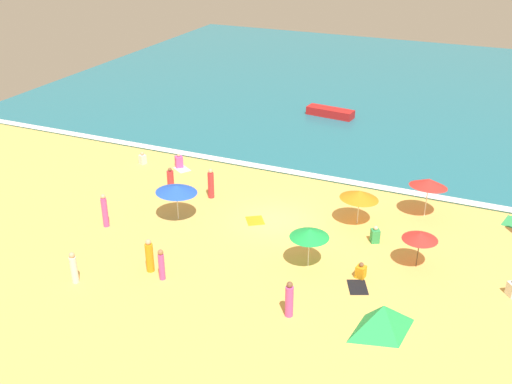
{
  "coord_description": "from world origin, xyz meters",
  "views": [
    {
      "loc": [
        10.38,
        -26.64,
        15.72
      ],
      "look_at": [
        -1.8,
        1.35,
        0.8
      ],
      "focal_mm": 41.75,
      "sensor_mm": 36.0,
      "label": 1
    }
  ],
  "objects_px": {
    "beachgoer_11": "(74,268)",
    "beachgoer_2": "(179,161)",
    "beachgoer_0": "(211,184)",
    "beach_umbrella_1": "(360,195)",
    "beachgoer_5": "(289,300)",
    "beachgoer_8": "(161,265)",
    "beachgoer_12": "(361,271)",
    "beach_umbrella_3": "(420,236)",
    "beachgoer_4": "(171,181)",
    "beach_umbrella_0": "(429,183)",
    "beachgoer_10": "(375,235)",
    "beachgoer_1": "(150,256)",
    "beachgoer_7": "(143,159)",
    "small_boat_0": "(330,112)",
    "beach_umbrella_4": "(309,233)",
    "beach_tent": "(383,318)",
    "beachgoer_6": "(105,211)",
    "beach_umbrella_2": "(177,189)"
  },
  "relations": [
    {
      "from": "beachgoer_2",
      "to": "beachgoer_6",
      "type": "bearing_deg",
      "value": -87.21
    },
    {
      "from": "beach_tent",
      "to": "beachgoer_7",
      "type": "relative_size",
      "value": 3.46
    },
    {
      "from": "beachgoer_2",
      "to": "beachgoer_4",
      "type": "distance_m",
      "value": 3.67
    },
    {
      "from": "beachgoer_0",
      "to": "beachgoer_2",
      "type": "height_order",
      "value": "beachgoer_0"
    },
    {
      "from": "beachgoer_0",
      "to": "beachgoer_11",
      "type": "bearing_deg",
      "value": -99.42
    },
    {
      "from": "beachgoer_0",
      "to": "beachgoer_2",
      "type": "bearing_deg",
      "value": 141.97
    },
    {
      "from": "beachgoer_5",
      "to": "beachgoer_1",
      "type": "bearing_deg",
      "value": 175.52
    },
    {
      "from": "beach_umbrella_4",
      "to": "beachgoer_5",
      "type": "relative_size",
      "value": 1.31
    },
    {
      "from": "beachgoer_12",
      "to": "beach_umbrella_3",
      "type": "bearing_deg",
      "value": 41.32
    },
    {
      "from": "beachgoer_12",
      "to": "small_boat_0",
      "type": "xyz_separation_m",
      "value": [
        -8.07,
        21.41,
        0.09
      ]
    },
    {
      "from": "beachgoer_11",
      "to": "beachgoer_1",
      "type": "bearing_deg",
      "value": 39.28
    },
    {
      "from": "beach_umbrella_0",
      "to": "beachgoer_1",
      "type": "relative_size",
      "value": 1.45
    },
    {
      "from": "beach_tent",
      "to": "beachgoer_7",
      "type": "distance_m",
      "value": 21.37
    },
    {
      "from": "beachgoer_11",
      "to": "beachgoer_2",
      "type": "bearing_deg",
      "value": 99.75
    },
    {
      "from": "beachgoer_7",
      "to": "beachgoer_10",
      "type": "xyz_separation_m",
      "value": [
        16.57,
        -3.89,
        0.05
      ]
    },
    {
      "from": "beachgoer_7",
      "to": "small_boat_0",
      "type": "distance_m",
      "value": 16.55
    },
    {
      "from": "beachgoer_10",
      "to": "small_boat_0",
      "type": "xyz_separation_m",
      "value": [
        -7.93,
        18.0,
        0.03
      ]
    },
    {
      "from": "beachgoer_2",
      "to": "beachgoer_7",
      "type": "xyz_separation_m",
      "value": [
        -2.51,
        -0.47,
        -0.05
      ]
    },
    {
      "from": "beachgoer_8",
      "to": "beachgoer_12",
      "type": "relative_size",
      "value": 1.97
    },
    {
      "from": "beachgoer_5",
      "to": "beachgoer_12",
      "type": "relative_size",
      "value": 2.12
    },
    {
      "from": "beachgoer_10",
      "to": "beachgoer_1",
      "type": "bearing_deg",
      "value": -143.08
    },
    {
      "from": "beach_umbrella_3",
      "to": "beachgoer_10",
      "type": "distance_m",
      "value": 3.06
    },
    {
      "from": "beach_umbrella_3",
      "to": "beachgoer_5",
      "type": "height_order",
      "value": "beach_umbrella_3"
    },
    {
      "from": "beach_umbrella_2",
      "to": "beach_umbrella_3",
      "type": "xyz_separation_m",
      "value": [
        12.86,
        0.41,
        -0.16
      ]
    },
    {
      "from": "beachgoer_1",
      "to": "small_boat_0",
      "type": "distance_m",
      "value": 24.87
    },
    {
      "from": "beachgoer_10",
      "to": "beachgoer_4",
      "type": "bearing_deg",
      "value": 175.56
    },
    {
      "from": "beachgoer_1",
      "to": "beachgoer_4",
      "type": "xyz_separation_m",
      "value": [
        -3.55,
        7.82,
        -0.09
      ]
    },
    {
      "from": "beachgoer_7",
      "to": "beachgoer_12",
      "type": "height_order",
      "value": "beachgoer_7"
    },
    {
      "from": "beachgoer_11",
      "to": "small_boat_0",
      "type": "distance_m",
      "value": 27.28
    },
    {
      "from": "beach_umbrella_2",
      "to": "beach_umbrella_4",
      "type": "height_order",
      "value": "beach_umbrella_2"
    },
    {
      "from": "beachgoer_6",
      "to": "small_boat_0",
      "type": "bearing_deg",
      "value": 75.51
    },
    {
      "from": "beachgoer_4",
      "to": "beachgoer_7",
      "type": "distance_m",
      "value": 4.89
    },
    {
      "from": "beach_umbrella_3",
      "to": "beachgoer_4",
      "type": "bearing_deg",
      "value": 170.77
    },
    {
      "from": "beach_umbrella_4",
      "to": "beachgoer_7",
      "type": "height_order",
      "value": "beach_umbrella_4"
    },
    {
      "from": "beachgoer_4",
      "to": "beachgoer_1",
      "type": "bearing_deg",
      "value": -65.6
    },
    {
      "from": "beach_umbrella_0",
      "to": "beach_umbrella_3",
      "type": "height_order",
      "value": "beach_umbrella_0"
    },
    {
      "from": "beach_tent",
      "to": "beach_umbrella_1",
      "type": "bearing_deg",
      "value": 110.94
    },
    {
      "from": "beach_tent",
      "to": "beachgoer_6",
      "type": "xyz_separation_m",
      "value": [
        -15.55,
        2.74,
        0.29
      ]
    },
    {
      "from": "beachgoer_4",
      "to": "beachgoer_5",
      "type": "distance_m",
      "value": 13.63
    },
    {
      "from": "beachgoer_8",
      "to": "beachgoer_5",
      "type": "bearing_deg",
      "value": -1.85
    },
    {
      "from": "beach_umbrella_4",
      "to": "beachgoer_12",
      "type": "height_order",
      "value": "beach_umbrella_4"
    },
    {
      "from": "beach_umbrella_0",
      "to": "beachgoer_10",
      "type": "height_order",
      "value": "beach_umbrella_0"
    },
    {
      "from": "beach_umbrella_0",
      "to": "beach_umbrella_1",
      "type": "relative_size",
      "value": 0.83
    },
    {
      "from": "beachgoer_5",
      "to": "beachgoer_8",
      "type": "relative_size",
      "value": 1.08
    },
    {
      "from": "beach_umbrella_1",
      "to": "beachgoer_5",
      "type": "bearing_deg",
      "value": -93.65
    },
    {
      "from": "beachgoer_6",
      "to": "beach_umbrella_2",
      "type": "bearing_deg",
      "value": 35.52
    },
    {
      "from": "beachgoer_1",
      "to": "beachgoer_5",
      "type": "bearing_deg",
      "value": -4.48
    },
    {
      "from": "beachgoer_7",
      "to": "beachgoer_8",
      "type": "height_order",
      "value": "beachgoer_8"
    },
    {
      "from": "beach_tent",
      "to": "beachgoer_1",
      "type": "bearing_deg",
      "value": 179.92
    },
    {
      "from": "beachgoer_12",
      "to": "beachgoer_1",
      "type": "bearing_deg",
      "value": -159.65
    }
  ]
}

